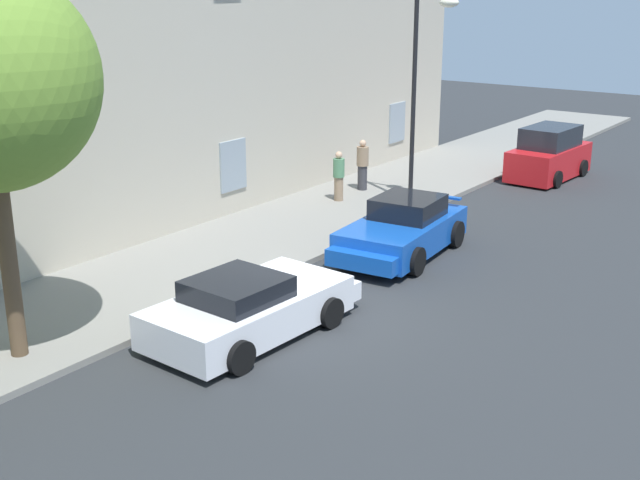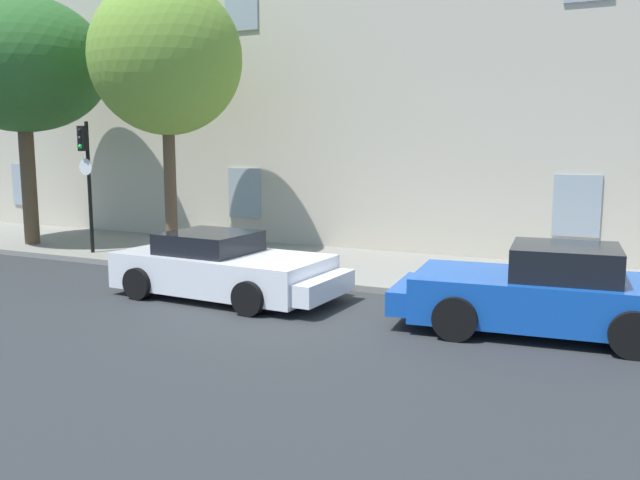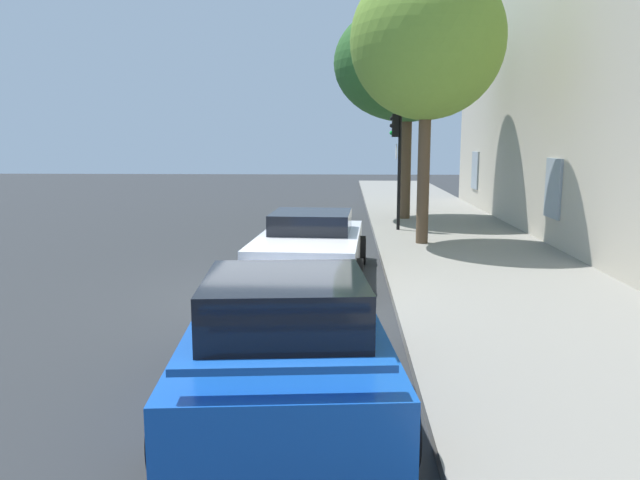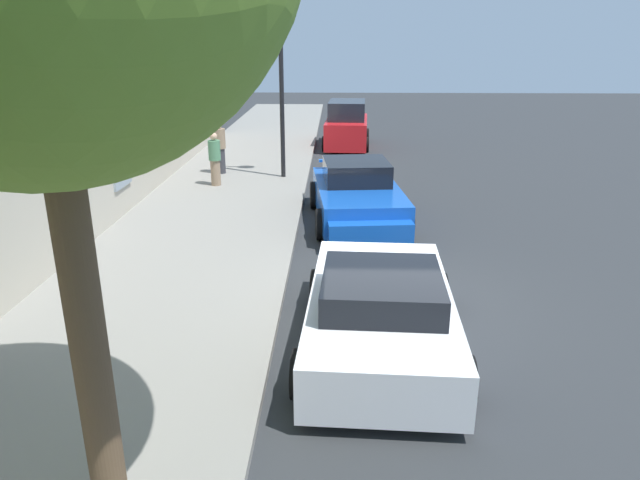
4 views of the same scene
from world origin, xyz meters
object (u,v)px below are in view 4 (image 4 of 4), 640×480
(street_lamp, at_px, (294,33))
(hatchback_parked, at_px, (347,126))
(sportscar_red_lead, at_px, (380,307))
(sportscar_yellow_flank, at_px, (358,198))
(pedestrian_admiring, at_px, (220,147))
(pedestrian_strolling, at_px, (215,159))

(street_lamp, bearing_deg, hatchback_parked, -15.48)
(sportscar_red_lead, relative_size, hatchback_parked, 1.23)
(sportscar_yellow_flank, bearing_deg, sportscar_red_lead, -178.79)
(sportscar_yellow_flank, xyz_separation_m, pedestrian_admiring, (4.84, 4.31, 0.34))
(pedestrian_admiring, height_order, pedestrian_strolling, pedestrian_admiring)
(street_lamp, height_order, pedestrian_strolling, street_lamp)
(sportscar_red_lead, relative_size, pedestrian_admiring, 2.85)
(sportscar_red_lead, distance_m, pedestrian_strolling, 10.10)
(hatchback_parked, relative_size, street_lamp, 0.61)
(sportscar_yellow_flank, relative_size, pedestrian_strolling, 2.97)
(sportscar_red_lead, height_order, street_lamp, street_lamp)
(pedestrian_admiring, relative_size, pedestrian_strolling, 1.06)
(sportscar_red_lead, distance_m, pedestrian_admiring, 11.65)
(hatchback_parked, bearing_deg, street_lamp, 164.52)
(hatchback_parked, height_order, street_lamp, street_lamp)
(sportscar_red_lead, bearing_deg, pedestrian_strolling, 25.06)
(street_lamp, bearing_deg, pedestrian_admiring, 80.09)
(pedestrian_strolling, bearing_deg, pedestrian_admiring, 5.79)
(pedestrian_admiring, bearing_deg, hatchback_parked, -36.14)
(sportscar_yellow_flank, bearing_deg, pedestrian_admiring, 41.69)
(street_lamp, height_order, pedestrian_admiring, street_lamp)
(pedestrian_strolling, bearing_deg, sportscar_yellow_flank, -127.84)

